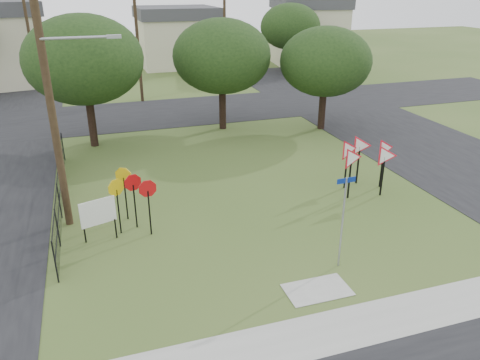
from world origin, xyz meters
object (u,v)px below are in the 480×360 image
Objects in this scene: street_name_sign at (343,217)px; info_board at (98,214)px; yield_sign_cluster at (366,154)px; stop_sign_cluster at (130,189)px.

street_name_sign reaches higher than info_board.
info_board is at bearing 150.68° from street_name_sign.
info_board is (-11.50, -0.94, -0.67)m from yield_sign_cluster.
street_name_sign reaches higher than yield_sign_cluster.
yield_sign_cluster is at bearing 51.78° from street_name_sign.
stop_sign_cluster is 0.73× the size of yield_sign_cluster.
stop_sign_cluster is at bearing -177.76° from yield_sign_cluster.
stop_sign_cluster is 1.48m from info_board.
yield_sign_cluster reaches higher than stop_sign_cluster.
stop_sign_cluster is 1.35× the size of info_board.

